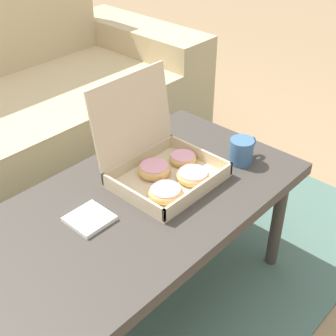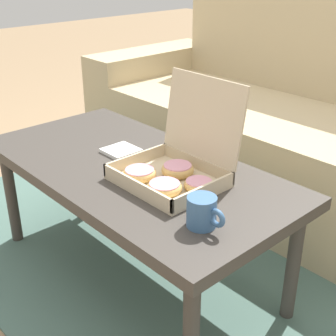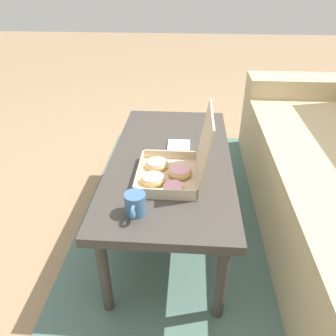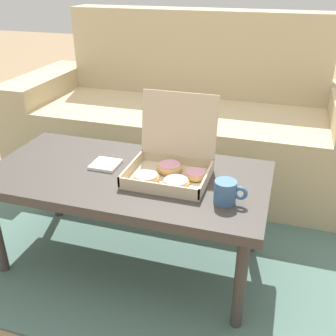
% 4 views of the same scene
% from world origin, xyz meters
% --- Properties ---
extents(ground_plane, '(12.00, 12.00, 0.00)m').
position_xyz_m(ground_plane, '(0.00, 0.00, 0.00)').
color(ground_plane, '#937756').
extents(area_rug, '(2.24, 1.89, 0.01)m').
position_xyz_m(area_rug, '(0.00, 0.30, 0.01)').
color(area_rug, '#4C6B60').
rests_on(area_rug, ground_plane).
extents(coffee_table, '(1.14, 0.57, 0.46)m').
position_xyz_m(coffee_table, '(0.00, -0.14, 0.41)').
color(coffee_table, '#3D3833').
rests_on(coffee_table, ground_plane).
extents(pastry_box, '(0.32, 0.30, 0.31)m').
position_xyz_m(pastry_box, '(0.18, -0.11, 0.51)').
color(pastry_box, beige).
rests_on(pastry_box, coffee_table).
extents(coffee_mug, '(0.12, 0.08, 0.08)m').
position_xyz_m(coffee_mug, '(0.42, -0.24, 0.50)').
color(coffee_mug, '#3D6693').
rests_on(coffee_mug, coffee_table).
extents(napkin_stack, '(0.11, 0.11, 0.01)m').
position_xyz_m(napkin_stack, '(-0.11, -0.10, 0.46)').
color(napkin_stack, white).
rests_on(napkin_stack, coffee_table).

